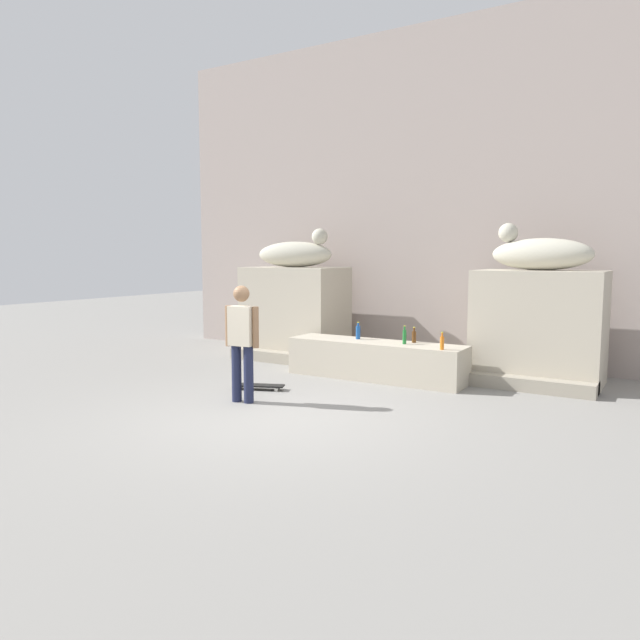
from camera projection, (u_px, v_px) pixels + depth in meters
ground_plane at (281, 417)px, 7.69m from camera, size 40.00×40.00×0.00m
facade_wall at (431, 197)px, 11.80m from camera, size 11.76×0.60×6.51m
pedestal_left at (295, 312)px, 12.17m from camera, size 2.00×1.24×1.85m
pedestal_right at (539, 327)px, 9.68m from camera, size 2.00×1.24×1.85m
statue_reclining_left at (296, 253)px, 12.02m from camera, size 1.67×0.82×0.78m
statue_reclining_right at (539, 253)px, 9.57m from camera, size 1.63×0.65×0.78m
ledge_block at (376, 360)px, 10.03m from camera, size 3.08×0.74×0.64m
skater at (242, 338)px, 8.36m from camera, size 0.54×0.24×1.67m
skateboard at (259, 386)px, 9.23m from camera, size 0.82×0.48×0.08m
bottle_brown at (414, 336)px, 9.86m from camera, size 0.07×0.07×0.26m
bottle_blue at (358, 332)px, 10.29m from camera, size 0.08×0.08×0.30m
bottle_green at (404, 336)px, 9.70m from camera, size 0.06×0.06×0.31m
bottle_orange at (442, 342)px, 9.12m from camera, size 0.06×0.06×0.28m
stair_step at (388, 368)px, 10.47m from camera, size 6.80×0.50×0.21m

